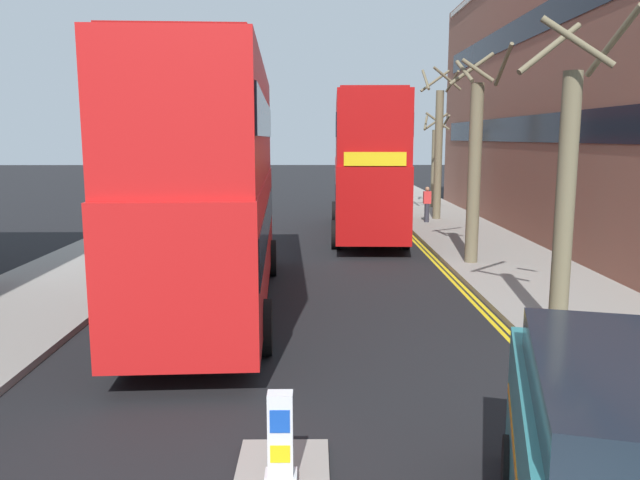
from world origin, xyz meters
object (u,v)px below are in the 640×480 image
at_px(double_decker_bus_away, 212,179).
at_px(pedestrian_far, 427,204).
at_px(double_decker_bus_oncoming, 366,161).
at_px(keep_left_bollard, 281,444).

distance_m(double_decker_bus_away, pedestrian_far, 15.96).
bearing_deg(double_decker_bus_oncoming, double_decker_bus_away, -111.90).
xyz_separation_m(double_decker_bus_oncoming, pedestrian_far, (3.04, 2.84, -2.04)).
distance_m(double_decker_bus_away, double_decker_bus_oncoming, 11.96).
height_order(keep_left_bollard, double_decker_bus_oncoming, double_decker_bus_oncoming).
bearing_deg(keep_left_bollard, double_decker_bus_oncoming, 82.51).
bearing_deg(keep_left_bollard, double_decker_bus_away, 103.99).
height_order(double_decker_bus_away, pedestrian_far, double_decker_bus_away).
bearing_deg(pedestrian_far, double_decker_bus_oncoming, -136.90).
bearing_deg(pedestrian_far, double_decker_bus_away, -118.28).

